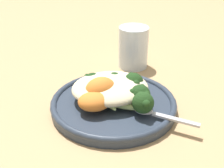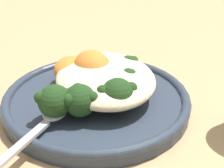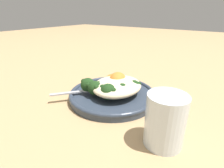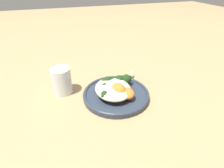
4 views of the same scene
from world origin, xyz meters
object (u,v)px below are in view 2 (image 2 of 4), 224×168
Objects in this scene: plate at (100,101)px; sweet_potato_chunk_0 at (89,74)px; broccoli_stalk_2 at (111,94)px; sweet_potato_chunk_1 at (96,68)px; sweet_potato_chunk_2 at (72,71)px; broccoli_stalk_0 at (57,100)px; broccoli_stalk_1 at (79,98)px; broccoli_stalk_3 at (122,83)px; broccoli_stalk_4 at (117,72)px; spoon at (47,121)px; quinoa_mound at (105,79)px.

sweet_potato_chunk_0 is at bearing -162.30° from plate.
sweet_potato_chunk_1 reaches higher than broccoli_stalk_2.
plate is 0.06m from sweet_potato_chunk_2.
sweet_potato_chunk_1 is 0.03m from sweet_potato_chunk_2.
broccoli_stalk_1 is at bearing 117.71° from broccoli_stalk_0.
broccoli_stalk_2 is 0.06m from sweet_potato_chunk_1.
sweet_potato_chunk_1 is at bearing 151.42° from broccoli_stalk_3.
sweet_potato_chunk_1 is (0.00, -0.03, 0.01)m from broccoli_stalk_4.
broccoli_stalk_1 reaches higher than broccoli_stalk_4.
broccoli_stalk_0 and broccoli_stalk_1 have the same top height.
broccoli_stalk_2 is at bearing 142.92° from spoon.
quinoa_mound is 0.03m from sweet_potato_chunk_0.
sweet_potato_chunk_0 is (-0.06, 0.02, -0.00)m from broccoli_stalk_1.
sweet_potato_chunk_1 reaches higher than broccoli_stalk_3.
broccoli_stalk_1 is 1.95× the size of sweet_potato_chunk_0.
sweet_potato_chunk_1 reaches higher than quinoa_mound.
sweet_potato_chunk_2 is at bearing -164.41° from spoon.
broccoli_stalk_0 is (0.03, -0.06, 0.03)m from plate.
sweet_potato_chunk_1 is (-0.02, -0.00, 0.03)m from plate.
sweet_potato_chunk_1 is 0.11m from spoon.
plate is 0.04m from broccoli_stalk_3.
sweet_potato_chunk_0 is (-0.06, 0.05, -0.00)m from broccoli_stalk_0.
sweet_potato_chunk_1 is 0.59× the size of spoon.
sweet_potato_chunk_1 reaches higher than sweet_potato_chunk_0.
sweet_potato_chunk_2 is (-0.01, -0.06, 0.00)m from broccoli_stalk_4.
broccoli_stalk_4 is at bearing 123.97° from broccoli_stalk_2.
broccoli_stalk_3 reaches higher than spoon.
spoon is (0.08, -0.10, -0.01)m from broccoli_stalk_4.
broccoli_stalk_4 is 1.90× the size of sweet_potato_chunk_2.
spoon is (0.06, -0.08, -0.01)m from quinoa_mound.
broccoli_stalk_0 is 0.09m from broccoli_stalk_3.
broccoli_stalk_2 reaches higher than quinoa_mound.
sweet_potato_chunk_0 is at bearing -107.90° from sweet_potato_chunk_1.
broccoli_stalk_4 is at bearing 139.29° from broccoli_stalk_1.
spoon is at bearing -63.23° from broccoli_stalk_1.
plate is 2.80× the size of broccoli_stalk_0.
broccoli_stalk_2 is 1.07× the size of broccoli_stalk_3.
broccoli_stalk_3 is (-0.03, 0.06, -0.00)m from broccoli_stalk_1.
broccoli_stalk_2 reaches higher than sweet_potato_chunk_0.
quinoa_mound is 1.65× the size of broccoli_stalk_1.
broccoli_stalk_1 reaches higher than broccoli_stalk_3.
broccoli_stalk_2 reaches higher than broccoli_stalk_1.
broccoli_stalk_0 is 0.74× the size of broccoli_stalk_4.
broccoli_stalk_2 is 0.03m from broccoli_stalk_3.
broccoli_stalk_3 reaches higher than plate.
plate is at bearing 1.43° from sweet_potato_chunk_1.
broccoli_stalk_2 is at bearing 13.77° from sweet_potato_chunk_0.
quinoa_mound reaches higher than sweet_potato_chunk_2.
broccoli_stalk_3 is at bearing 105.79° from broccoli_stalk_2.
broccoli_stalk_3 is (0.01, 0.02, -0.00)m from quinoa_mound.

